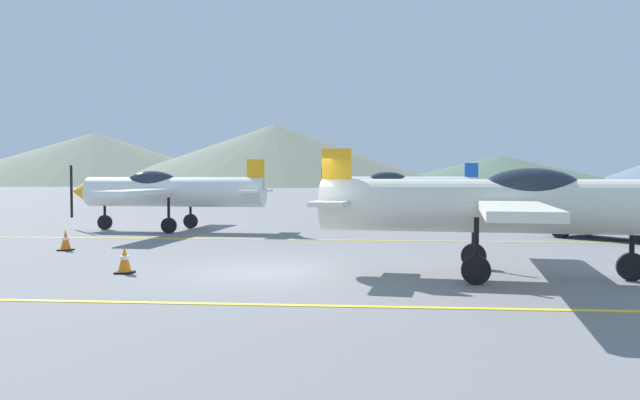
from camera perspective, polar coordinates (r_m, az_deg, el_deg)
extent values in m
plane|color=slate|center=(14.29, -4.02, -6.38)|extent=(400.00, 400.00, 0.00)
cube|color=yellow|center=(10.87, -7.01, -9.11)|extent=(80.00, 0.16, 0.01)
cube|color=yellow|center=(21.21, -1.01, -3.54)|extent=(80.00, 0.16, 0.01)
cylinder|color=silver|center=(14.01, 14.35, -0.51)|extent=(7.05, 1.98, 1.13)
ellipsoid|color=#1E2833|center=(14.07, 18.12, 0.84)|extent=(2.15, 1.17, 0.92)
cube|color=silver|center=(14.03, 16.02, -0.31)|extent=(2.24, 9.08, 0.16)
cube|color=silver|center=(14.25, 1.48, -0.19)|extent=(1.04, 2.73, 0.10)
cube|color=#F2A519|center=(14.24, 1.49, 2.08)|extent=(0.66, 0.20, 1.23)
cylinder|color=black|center=(14.46, 25.78, -3.29)|extent=(0.10, 0.10, 1.03)
cylinder|color=black|center=(14.51, 25.74, -5.32)|extent=(0.58, 0.19, 0.57)
cylinder|color=black|center=(12.93, 13.60, -3.76)|extent=(0.10, 0.10, 1.03)
cylinder|color=black|center=(13.00, 13.58, -6.02)|extent=(0.58, 0.19, 0.57)
cylinder|color=black|center=(15.18, 13.39, -2.88)|extent=(0.10, 0.10, 1.03)
cylinder|color=black|center=(15.23, 13.37, -4.81)|extent=(0.58, 0.19, 0.57)
cylinder|color=white|center=(25.29, -12.67, 0.70)|extent=(7.03, 1.59, 1.13)
cone|color=#F2A519|center=(26.94, -20.29, 0.71)|extent=(0.78, 1.00, 0.96)
cube|color=black|center=(27.14, -21.05, 0.71)|extent=(0.05, 0.13, 2.05)
ellipsoid|color=#1E2833|center=(25.63, -14.59, 1.46)|extent=(2.11, 1.06, 0.92)
cube|color=white|center=(25.44, -13.53, 0.82)|extent=(1.73, 9.07, 0.16)
cube|color=white|center=(24.30, -5.69, 0.80)|extent=(0.89, 2.71, 0.10)
cube|color=#F2A519|center=(24.29, -5.69, 2.13)|extent=(0.65, 0.17, 1.23)
cylinder|color=black|center=(26.50, -18.43, -0.77)|extent=(0.10, 0.10, 1.03)
cylinder|color=black|center=(26.53, -18.42, -1.88)|extent=(0.58, 0.16, 0.57)
cylinder|color=black|center=(26.29, -11.34, -0.72)|extent=(0.10, 0.10, 1.03)
cylinder|color=black|center=(26.32, -11.33, -1.84)|extent=(0.58, 0.16, 0.57)
cylinder|color=black|center=(24.19, -13.19, -0.99)|extent=(0.10, 0.10, 1.03)
cylinder|color=black|center=(24.23, -13.17, -2.21)|extent=(0.58, 0.16, 0.57)
cylinder|color=white|center=(32.47, 7.57, 1.06)|extent=(7.05, 1.84, 1.13)
cone|color=blue|center=(32.93, 0.88, 1.10)|extent=(0.81, 1.03, 0.96)
cube|color=black|center=(33.01, 0.18, 1.10)|extent=(0.05, 0.13, 2.05)
ellipsoid|color=#1E2833|center=(32.54, 5.95, 1.67)|extent=(2.13, 1.13, 0.92)
cube|color=white|center=(32.50, 6.85, 1.16)|extent=(2.06, 9.08, 0.16)
cube|color=white|center=(32.44, 13.18, 1.11)|extent=(0.99, 2.72, 0.10)
cube|color=blue|center=(32.43, 13.19, 2.11)|extent=(0.65, 0.19, 1.23)
cylinder|color=black|center=(32.79, 2.56, -0.10)|extent=(0.10, 0.10, 1.03)
cylinder|color=black|center=(32.82, 2.56, -1.00)|extent=(0.58, 0.18, 0.57)
cylinder|color=black|center=(33.61, 8.03, -0.07)|extent=(0.10, 0.10, 1.03)
cylinder|color=black|center=(33.63, 8.03, -0.94)|extent=(0.58, 0.18, 0.57)
cylinder|color=black|center=(31.36, 7.81, -0.23)|extent=(0.10, 0.10, 1.03)
cylinder|color=black|center=(31.39, 7.81, -1.17)|extent=(0.58, 0.18, 0.57)
cube|color=#3372BF|center=(23.34, 24.56, -1.51)|extent=(4.26, 4.37, 0.75)
cube|color=black|center=(23.38, 24.26, 0.09)|extent=(2.80, 2.84, 0.55)
cylinder|color=black|center=(23.28, 20.42, -2.39)|extent=(0.60, 0.62, 0.64)
cylinder|color=black|center=(24.83, 22.59, -2.14)|extent=(0.60, 0.62, 0.64)
cube|color=black|center=(19.66, -21.49, -4.11)|extent=(0.36, 0.36, 0.04)
cone|color=orange|center=(19.63, -21.50, -3.25)|extent=(0.29, 0.29, 0.55)
cylinder|color=white|center=(19.63, -21.50, -3.17)|extent=(0.20, 0.20, 0.08)
cube|color=black|center=(14.73, -16.82, -6.13)|extent=(0.36, 0.36, 0.04)
cone|color=orange|center=(14.69, -16.83, -4.99)|extent=(0.29, 0.29, 0.55)
cylinder|color=white|center=(14.69, -16.84, -4.89)|extent=(0.20, 0.20, 0.08)
cone|color=slate|center=(160.06, -19.20, 3.48)|extent=(74.05, 74.05, 11.92)
cone|color=slate|center=(142.50, -3.99, 4.03)|extent=(75.22, 75.22, 13.21)
cone|color=#4C6651|center=(152.24, 15.55, 2.56)|extent=(56.25, 56.25, 6.45)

